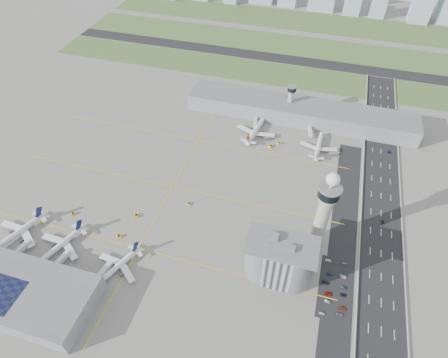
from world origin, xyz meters
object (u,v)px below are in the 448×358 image
(car_hw_2, at_px, (389,152))
(car_lot_4, at_px, (330,274))
(secondary_tower, at_px, (291,99))
(car_lot_9, at_px, (344,288))
(car_hw_1, at_px, (383,222))
(car_lot_0, at_px, (322,313))
(car_lot_5, at_px, (328,260))
(airplane_near_a, at_px, (16,231))
(tug_4, at_px, (271,146))
(airplane_far_b, at_px, (319,144))
(car_hw_4, at_px, (374,110))
(airplane_near_c, at_px, (116,265))
(airplane_near_b, at_px, (58,244))
(jet_bridge_near_1, at_px, (54,269))
(admin_building, at_px, (280,260))
(car_lot_10, at_px, (343,277))
(tug_0, at_px, (73,214))
(car_lot_7, at_px, (343,308))
(tug_5, at_px, (279,143))
(car_lot_2, at_px, (328,294))
(car_lot_3, at_px, (326,283))
(tug_2, at_px, (136,215))
(jet_bridge_near_0, at_px, (14,258))
(tug_1, at_px, (119,236))
(tug_3, at_px, (189,204))
(car_lot_6, at_px, (340,315))
(jet_bridge_far_0, at_px, (256,119))
(control_tower, at_px, (325,209))
(airplane_far_a, at_px, (256,128))
(car_lot_1, at_px, (327,301))
(jet_bridge_near_2, at_px, (96,281))

(car_hw_2, bearing_deg, car_lot_4, -112.77)
(secondary_tower, height_order, car_lot_9, secondary_tower)
(car_hw_1, bearing_deg, car_lot_0, -122.11)
(car_lot_5, bearing_deg, car_lot_9, -150.38)
(airplane_near_a, relative_size, tug_4, 11.59)
(airplane_far_b, distance_m, car_hw_4, 86.44)
(airplane_near_c, distance_m, airplane_far_b, 191.16)
(airplane_near_b, height_order, jet_bridge_near_1, airplane_near_b)
(admin_building, relative_size, car_lot_10, 9.24)
(airplane_near_a, distance_m, airplane_far_b, 240.89)
(airplane_near_b, xyz_separation_m, tug_0, (-8.48, 28.41, -4.65))
(jet_bridge_near_1, xyz_separation_m, car_lot_7, (176.11, 26.36, -2.24))
(tug_5, relative_size, car_lot_0, 1.00)
(car_lot_2, relative_size, car_lot_3, 1.09)
(tug_2, bearing_deg, jet_bridge_near_0, 11.37)
(car_lot_4, bearing_deg, tug_1, 97.31)
(tug_3, height_order, car_hw_4, tug_3)
(car_lot_6, bearing_deg, tug_3, 58.42)
(jet_bridge_far_0, relative_size, car_hw_4, 3.64)
(control_tower, height_order, airplane_far_b, control_tower)
(admin_building, relative_size, airplane_far_a, 0.99)
(tug_0, height_order, car_lot_1, tug_0)
(airplane_near_c, bearing_deg, car_lot_9, 123.47)
(car_lot_7, distance_m, car_lot_9, 13.88)
(tug_1, bearing_deg, airplane_near_c, -176.10)
(jet_bridge_near_1, relative_size, jet_bridge_near_2, 1.00)
(airplane_far_b, height_order, car_lot_6, airplane_far_b)
(car_lot_2, bearing_deg, tug_2, 71.36)
(car_hw_1, bearing_deg, jet_bridge_near_0, -165.37)
(airplane_far_a, xyz_separation_m, car_lot_0, (75.59, -155.43, -5.38))
(tug_3, distance_m, car_lot_10, 117.51)
(jet_bridge_far_0, height_order, car_lot_2, jet_bridge_far_0)
(jet_bridge_near_2, bearing_deg, car_hw_2, -33.96)
(jet_bridge_near_0, xyz_separation_m, tug_0, (14.74, 44.57, -1.96))
(tug_5, bearing_deg, car_hw_4, -82.20)
(car_lot_1, bearing_deg, secondary_tower, 23.62)
(airplane_far_a, distance_m, car_lot_9, 160.53)
(tug_0, height_order, car_lot_3, tug_0)
(tug_3, distance_m, car_lot_6, 126.32)
(airplane_near_a, xyz_separation_m, airplane_near_c, (77.47, -4.45, -0.66))
(tug_4, xyz_separation_m, car_hw_4, (85.09, 83.18, -0.40))
(car_lot_10, bearing_deg, car_lot_5, 55.21)
(airplane_near_b, xyz_separation_m, airplane_far_b, (152.81, 153.52, -0.22))
(jet_bridge_near_1, height_order, tug_5, jet_bridge_near_1)
(tug_3, bearing_deg, tug_2, -157.53)
(tug_3, bearing_deg, airplane_far_a, 62.95)
(jet_bridge_near_1, height_order, car_lot_1, jet_bridge_near_1)
(admin_building, relative_size, car_lot_3, 9.95)
(car_lot_1, bearing_deg, car_lot_6, -122.08)
(car_lot_6, bearing_deg, car_lot_2, 28.63)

